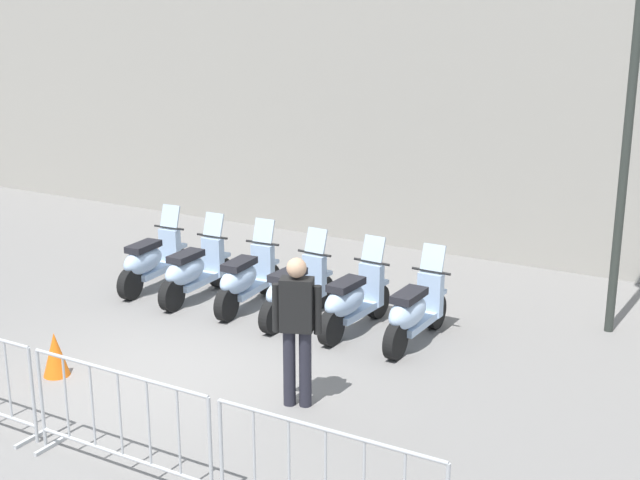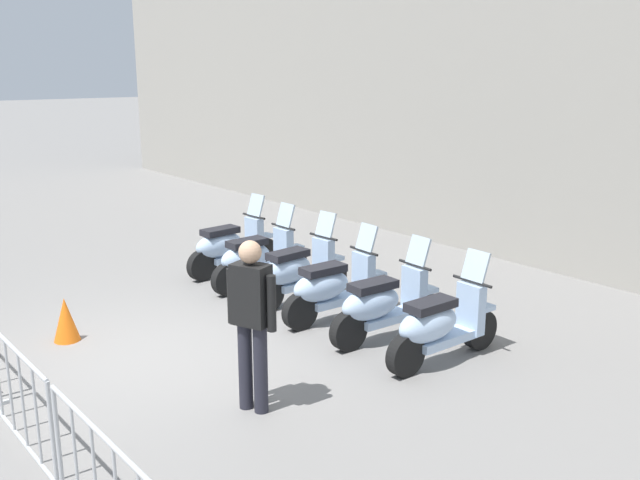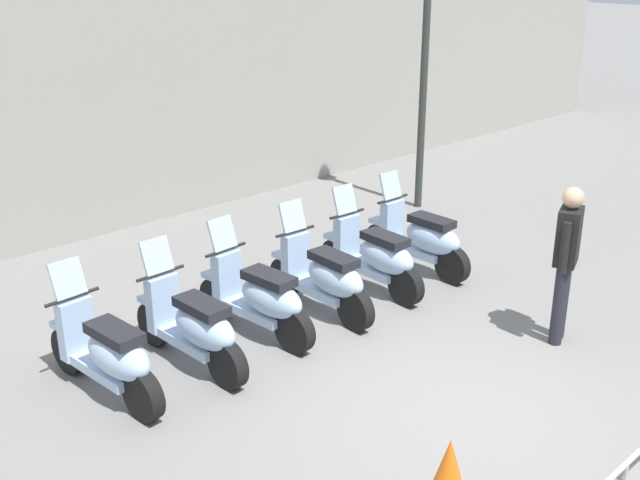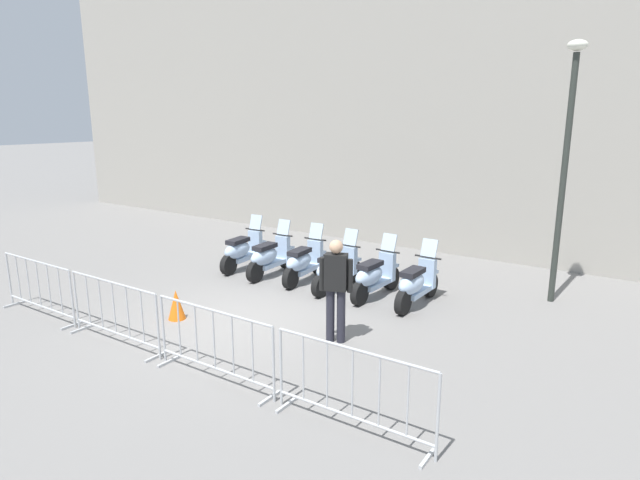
% 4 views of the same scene
% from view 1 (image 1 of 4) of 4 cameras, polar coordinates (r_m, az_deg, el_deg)
% --- Properties ---
extents(ground_plane, '(120.00, 120.00, 0.00)m').
position_cam_1_polar(ground_plane, '(10.62, -10.75, -9.03)').
color(ground_plane, slate).
extents(motorcycle_0, '(0.66, 1.72, 1.24)m').
position_cam_1_polar(motorcycle_0, '(13.64, -11.23, -1.40)').
color(motorcycle_0, black).
rests_on(motorcycle_0, ground).
extents(motorcycle_1, '(0.61, 1.72, 1.24)m').
position_cam_1_polar(motorcycle_1, '(13.03, -8.46, -2.09)').
color(motorcycle_1, black).
rests_on(motorcycle_1, ground).
extents(motorcycle_2, '(0.66, 1.72, 1.24)m').
position_cam_1_polar(motorcycle_2, '(12.57, -4.99, -2.64)').
color(motorcycle_2, black).
rests_on(motorcycle_2, ground).
extents(motorcycle_3, '(0.56, 1.73, 1.24)m').
position_cam_1_polar(motorcycle_3, '(12.03, -1.71, -3.42)').
color(motorcycle_3, black).
rests_on(motorcycle_3, ground).
extents(motorcycle_4, '(0.56, 1.73, 1.24)m').
position_cam_1_polar(motorcycle_4, '(11.64, 2.18, -4.09)').
color(motorcycle_4, black).
rests_on(motorcycle_4, ground).
extents(motorcycle_5, '(0.56, 1.73, 1.24)m').
position_cam_1_polar(motorcycle_5, '(11.29, 6.30, -4.82)').
color(motorcycle_5, black).
rests_on(motorcycle_5, ground).
extents(barrier_segment_2, '(2.14, 0.66, 1.07)m').
position_cam_1_polar(barrier_segment_2, '(8.49, -13.18, -11.82)').
color(barrier_segment_2, '#B2B5B7').
rests_on(barrier_segment_2, ground).
extents(street_lamp, '(0.36, 0.36, 4.98)m').
position_cam_1_polar(street_lamp, '(11.78, 20.01, 8.28)').
color(street_lamp, '#2D332D').
rests_on(street_lamp, ground).
extents(officer_near_row_end, '(0.50, 0.36, 1.73)m').
position_cam_1_polar(officer_near_row_end, '(9.40, -1.55, -5.59)').
color(officer_near_row_end, '#23232D').
rests_on(officer_near_row_end, ground).
extents(traffic_cone, '(0.32, 0.32, 0.55)m').
position_cam_1_polar(traffic_cone, '(10.88, -17.27, -7.30)').
color(traffic_cone, orange).
rests_on(traffic_cone, ground).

